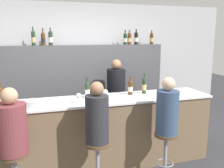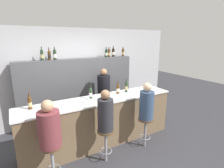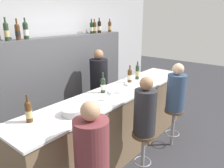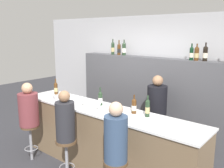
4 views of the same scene
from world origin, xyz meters
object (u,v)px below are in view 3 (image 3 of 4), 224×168
Objects in this scene: wine_glass_0 at (109,93)px; bartender at (99,92)px; wine_bottle_backbar_3 at (92,28)px; wine_bottle_backbar_6 at (110,26)px; wine_bottle_counter_0 at (29,111)px; wine_glass_1 at (126,85)px; wine_bottle_backbar_1 at (18,32)px; wine_bottle_counter_2 at (130,75)px; wine_bottle_counter_3 at (137,72)px; bar_stool_middle at (143,143)px; wine_bottle_backbar_0 at (6,31)px; wine_bottle_backbar_5 at (99,27)px; wine_bottle_backbar_4 at (95,27)px; guest_seated_left at (91,144)px; wine_bottle_counter_1 at (103,85)px; metal_bowl at (73,112)px; guest_seated_right at (176,90)px; guest_seated_middle at (145,110)px; wine_bottle_backbar_2 at (26,30)px.

bartender is (0.87, 0.98, -0.44)m from wine_glass_0.
wine_bottle_backbar_3 is 0.59m from wine_bottle_backbar_6.
wine_bottle_counter_0 is 1.42m from wine_glass_1.
wine_bottle_backbar_1 is at bearing 180.00° from wine_bottle_backbar_3.
wine_bottle_counter_2 is (1.89, -0.00, -0.01)m from wine_bottle_counter_0.
wine_bottle_backbar_1 is at bearing 104.30° from wine_glass_0.
bar_stool_middle is (-0.97, -0.74, -0.68)m from wine_bottle_counter_3.
wine_bottle_backbar_0 is 2.01m from wine_bottle_backbar_5.
wine_bottle_backbar_4 is 3.05m from guest_seated_left.
wine_bottle_counter_1 is 0.96× the size of wine_bottle_counter_3.
metal_bowl is 1.79m from bartender.
wine_bottle_counter_1 is at bearing -59.12° from wine_bottle_backbar_0.
wine_glass_1 is at bearing -133.94° from wine_bottle_backbar_6.
wine_bottle_counter_3 is at bearing 37.52° from bar_stool_middle.
wine_bottle_counter_0 is at bearing 160.80° from guest_seated_right.
bartender reaches higher than guest_seated_right.
wine_glass_1 is at bearing -126.08° from wine_bottle_backbar_5.
wine_bottle_counter_2 is 1.23m from bar_stool_middle.
guest_seated_left is (-2.15, -1.96, -0.93)m from wine_bottle_backbar_4.
wine_bottle_backbar_1 is at bearing 0.00° from wine_bottle_backbar_0.
wine_bottle_counter_3 is at bearing -95.36° from wine_bottle_backbar_3.
wine_bottle_backbar_4 is (2.33, 1.21, 0.73)m from wine_bottle_counter_0.
wine_bottle_backbar_1 is 1.01× the size of wine_bottle_backbar_5.
bartender is (-0.00, 0.71, -0.46)m from wine_bottle_counter_2.
guest_seated_middle is at bearing -73.23° from wine_glass_0.
wine_bottle_backbar_0 is 1.16× the size of wine_bottle_backbar_3.
guest_seated_right is at bearing -19.20° from wine_bottle_counter_0.
wine_glass_1 is at bearing -67.16° from wine_bottle_backbar_2.
wine_glass_0 is at bearing -131.53° from wine_bottle_backbar_4.
wine_bottle_backbar_2 is 1.14× the size of wine_bottle_backbar_6.
wine_bottle_backbar_1 is 0.40× the size of guest_seated_right.
wine_bottle_counter_1 is at bearing -133.07° from wine_bottle_backbar_4.
wine_bottle_counter_3 reaches higher than bar_stool_middle.
bar_stool_middle is at bearing -116.51° from bartender.
wine_bottle_backbar_3 is (1.47, -0.00, -0.02)m from wine_bottle_backbar_2.
wine_bottle_counter_3 is 2.05m from wine_bottle_backbar_1.
wine_glass_1 is at bearing 63.33° from bar_stool_middle.
wine_bottle_backbar_6 is at bearing 30.83° from metal_bowl.
wine_bottle_backbar_4 reaches higher than wine_bottle_counter_0.
wine_bottle_backbar_0 is at bearing 130.33° from guest_seated_right.
wine_bottle_backbar_4 reaches higher than bar_stool_middle.
wine_glass_0 is at bearing -134.58° from wine_bottle_backbar_5.
wine_bottle_backbar_2 is 1.56m from wine_bottle_backbar_4.
wine_bottle_counter_3 is 2.18m from wine_bottle_backbar_0.
wine_bottle_backbar_4 is 0.19× the size of bartender.
wine_bottle_backbar_0 is at bearing 109.46° from guest_seated_middle.
metal_bowl reaches higher than bar_stool_middle.
bartender is at bearing -22.15° from wine_bottle_backbar_1.
guest_seated_right is at bearing -32.92° from wine_glass_1.
guest_seated_right is at bearing -93.22° from wine_bottle_backbar_3.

